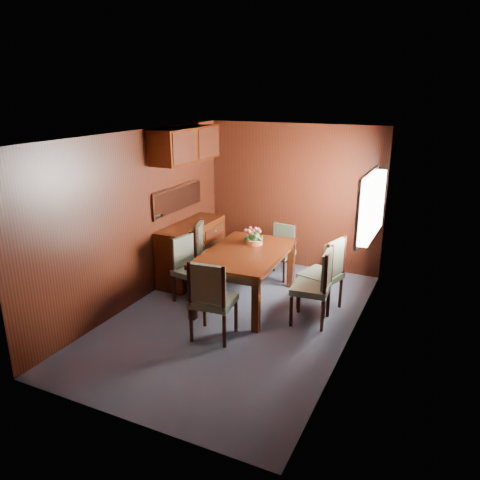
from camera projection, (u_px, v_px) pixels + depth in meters
The scene contains 11 objects.
ground at pixel (235, 318), 6.25m from camera, with size 4.50×4.50×0.00m, color #393E4E.
room_shell at pixel (238, 193), 6.08m from camera, with size 3.06×4.52×2.41m.
sideboard at pixel (192, 251), 7.48m from camera, with size 0.48×1.40×0.90m, color #331206.
dining_table at pixel (245, 258), 6.53m from camera, with size 1.11×1.69×0.77m.
chair_left_near at pixel (188, 265), 6.67m from camera, with size 0.51×0.52×0.96m.
chair_left_far at pixel (207, 250), 7.19m from camera, with size 0.58×0.59×1.00m.
chair_right_near at pixel (317, 282), 5.97m from camera, with size 0.51×0.52×1.02m.
chair_right_far at pixel (326, 271), 6.31m from camera, with size 0.59×0.61×1.05m.
chair_head at pixel (211, 296), 5.55m from camera, with size 0.54×0.52×1.03m.
chair_foot at pixel (281, 247), 7.53m from camera, with size 0.46×0.44×0.87m.
flower_centerpiece at pixel (254, 236), 6.75m from camera, with size 0.27×0.27×0.27m.
Camera 1 is at (2.47, -5.06, 2.92)m, focal length 35.00 mm.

